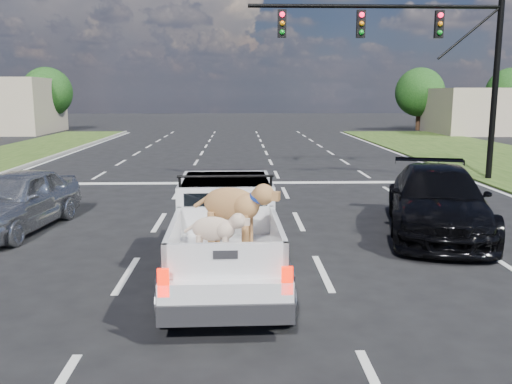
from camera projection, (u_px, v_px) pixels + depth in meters
ground at (225, 274)px, 9.67m from camera, size 160.00×160.00×0.00m
road_markings at (231, 202)px, 16.12m from camera, size 17.75×60.00×0.01m
traffic_signal at (432, 50)px, 19.37m from camera, size 9.11×0.31×7.00m
building_right at (509, 111)px, 43.47m from camera, size 12.00×7.00×3.60m
tree_far_c at (47, 92)px, 45.94m from camera, size 4.20×4.20×5.40m
tree_far_d at (420, 92)px, 46.95m from camera, size 4.20×4.20×5.40m
tree_far_e at (510, 92)px, 47.20m from camera, size 4.20×4.20×5.40m
pickup_truck at (226, 230)px, 9.28m from camera, size 1.92×4.89×1.82m
silver_sedan at (15, 200)px, 12.67m from camera, size 2.26×4.40×1.43m
black_coupe at (437, 201)px, 12.41m from camera, size 3.34×5.58×1.51m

